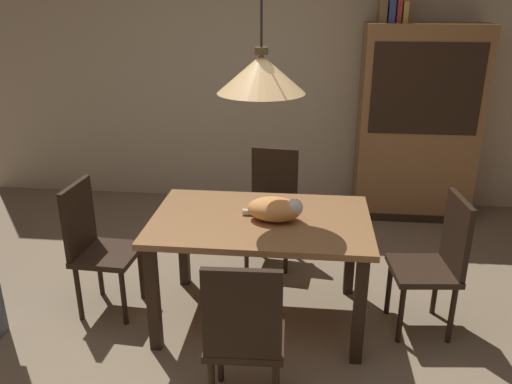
# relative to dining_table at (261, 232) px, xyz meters

# --- Properties ---
(ground) EXTENTS (10.00, 10.00, 0.00)m
(ground) POSITION_rel_dining_table_xyz_m (-0.09, -0.37, -0.65)
(ground) COLOR #847056
(back_wall) EXTENTS (6.40, 0.10, 2.90)m
(back_wall) POSITION_rel_dining_table_xyz_m (-0.09, 2.28, 0.80)
(back_wall) COLOR beige
(back_wall) RESTS_ON ground
(dining_table) EXTENTS (1.40, 0.90, 0.75)m
(dining_table) POSITION_rel_dining_table_xyz_m (0.00, 0.00, 0.00)
(dining_table) COLOR olive
(dining_table) RESTS_ON ground
(chair_right_side) EXTENTS (0.44, 0.44, 0.93)m
(chair_right_side) POSITION_rel_dining_table_xyz_m (1.13, 0.01, -0.14)
(chair_right_side) COLOR black
(chair_right_side) RESTS_ON ground
(chair_near_front) EXTENTS (0.41, 0.41, 0.93)m
(chair_near_front) POSITION_rel_dining_table_xyz_m (0.00, -0.88, -0.14)
(chair_near_front) COLOR black
(chair_near_front) RESTS_ON ground
(chair_far_back) EXTENTS (0.44, 0.44, 0.93)m
(chair_far_back) POSITION_rel_dining_table_xyz_m (0.01, 0.88, -0.14)
(chair_far_back) COLOR black
(chair_far_back) RESTS_ON ground
(chair_left_side) EXTENTS (0.42, 0.42, 0.93)m
(chair_left_side) POSITION_rel_dining_table_xyz_m (-1.13, 0.00, -0.14)
(chair_left_side) COLOR black
(chair_left_side) RESTS_ON ground
(cat_sleeping) EXTENTS (0.39, 0.25, 0.16)m
(cat_sleeping) POSITION_rel_dining_table_xyz_m (0.10, -0.02, 0.18)
(cat_sleeping) COLOR #E59951
(cat_sleeping) RESTS_ON dining_table
(pendant_lamp) EXTENTS (0.52, 0.52, 1.30)m
(pendant_lamp) POSITION_rel_dining_table_xyz_m (0.00, 0.00, 1.01)
(pendant_lamp) COLOR #E5B775
(hutch_bookcase) EXTENTS (1.12, 0.45, 1.85)m
(hutch_bookcase) POSITION_rel_dining_table_xyz_m (1.31, 1.95, 0.24)
(hutch_bookcase) COLOR olive
(hutch_bookcase) RESTS_ON ground
(book_brown_thick) EXTENTS (0.06, 0.24, 0.22)m
(book_brown_thick) POSITION_rel_dining_table_xyz_m (0.89, 1.95, 1.31)
(book_brown_thick) COLOR brown
(book_brown_thick) RESTS_ON hutch_bookcase
(book_blue_wide) EXTENTS (0.06, 0.24, 0.24)m
(book_blue_wide) POSITION_rel_dining_table_xyz_m (0.97, 1.95, 1.32)
(book_blue_wide) COLOR #384C93
(book_blue_wide) RESTS_ON hutch_bookcase
(book_red_tall) EXTENTS (0.04, 0.22, 0.28)m
(book_red_tall) POSITION_rel_dining_table_xyz_m (1.03, 1.95, 1.34)
(book_red_tall) COLOR #B73833
(book_red_tall) RESTS_ON hutch_bookcase
(book_yellow_short) EXTENTS (0.04, 0.20, 0.18)m
(book_yellow_short) POSITION_rel_dining_table_xyz_m (1.09, 1.95, 1.29)
(book_yellow_short) COLOR gold
(book_yellow_short) RESTS_ON hutch_bookcase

